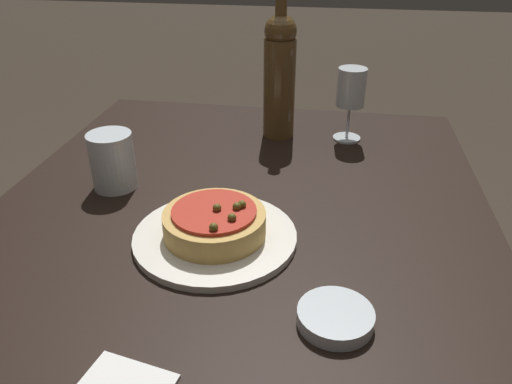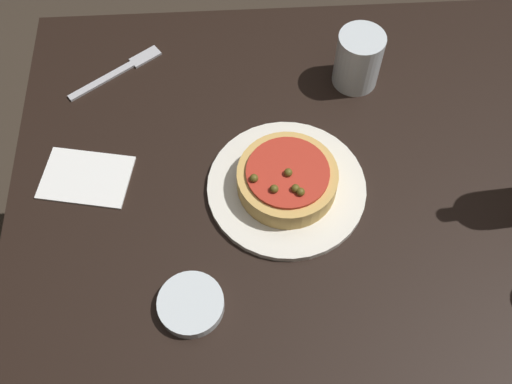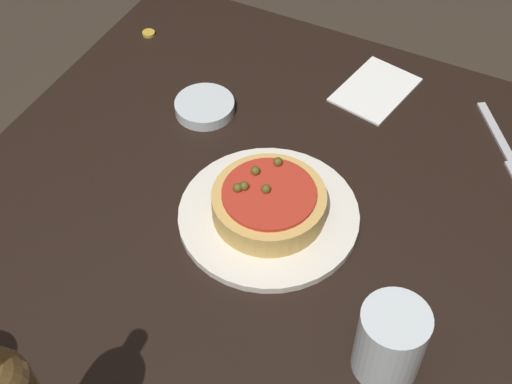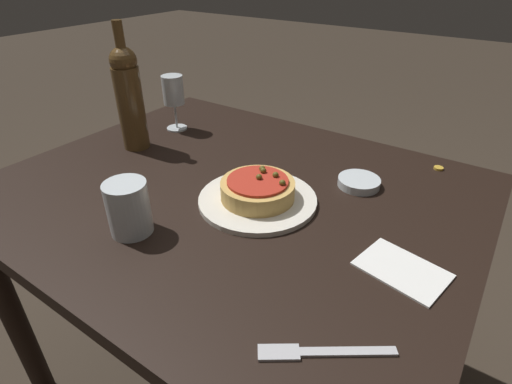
# 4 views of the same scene
# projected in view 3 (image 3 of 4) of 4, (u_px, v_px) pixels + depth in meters

# --- Properties ---
(dining_table) EXTENTS (1.12, 0.91, 0.75)m
(dining_table) POSITION_uv_depth(u_px,v_px,m) (231.00, 295.00, 1.09)
(dining_table) COLOR black
(dining_table) RESTS_ON ground_plane
(dinner_plate) EXTENTS (0.27, 0.27, 0.01)m
(dinner_plate) POSITION_uv_depth(u_px,v_px,m) (269.00, 215.00, 1.05)
(dinner_plate) COLOR white
(dinner_plate) RESTS_ON dining_table
(pizza) EXTENTS (0.17, 0.17, 0.06)m
(pizza) POSITION_uv_depth(u_px,v_px,m) (269.00, 203.00, 1.03)
(pizza) COLOR tan
(pizza) RESTS_ON dinner_plate
(water_cup) EXTENTS (0.08, 0.08, 0.11)m
(water_cup) POSITION_uv_depth(u_px,v_px,m) (390.00, 342.00, 0.86)
(water_cup) COLOR silver
(water_cup) RESTS_ON dining_table
(side_bowl) EXTENTS (0.10, 0.10, 0.02)m
(side_bowl) POSITION_uv_depth(u_px,v_px,m) (205.00, 107.00, 1.20)
(side_bowl) COLOR silver
(side_bowl) RESTS_ON dining_table
(fork) EXTENTS (0.17, 0.13, 0.00)m
(fork) POSITION_uv_depth(u_px,v_px,m) (506.00, 150.00, 1.15)
(fork) COLOR #B7B7BC
(fork) RESTS_ON dining_table
(paper_napkin) EXTENTS (0.17, 0.13, 0.00)m
(paper_napkin) POSITION_uv_depth(u_px,v_px,m) (375.00, 90.00, 1.25)
(paper_napkin) COLOR white
(paper_napkin) RESTS_ON dining_table
(bottle_cap) EXTENTS (0.02, 0.02, 0.01)m
(bottle_cap) POSITION_uv_depth(u_px,v_px,m) (149.00, 33.00, 1.35)
(bottle_cap) COLOR gold
(bottle_cap) RESTS_ON dining_table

